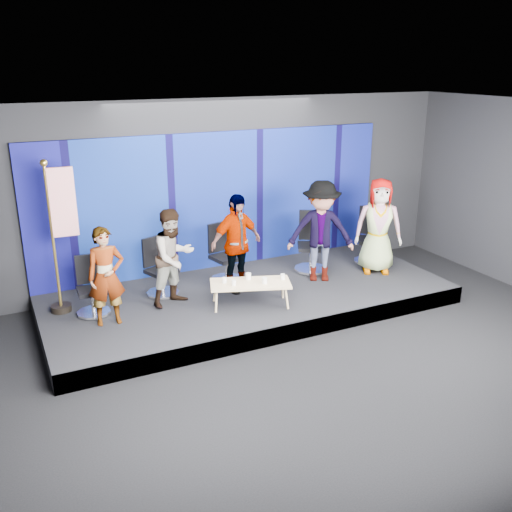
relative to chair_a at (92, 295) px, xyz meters
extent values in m
plane|color=black|center=(2.65, -2.74, -0.61)|extent=(10.00, 10.00, 0.00)
cube|color=black|center=(2.65, 1.26, 1.14)|extent=(10.00, 0.02, 3.50)
cube|color=black|center=(2.65, -2.74, 2.89)|extent=(10.00, 8.00, 0.02)
cube|color=black|center=(2.65, -0.24, -0.46)|extent=(7.00, 3.00, 0.30)
cube|color=#0D0758|center=(2.65, 1.21, 0.99)|extent=(7.00, 0.08, 2.60)
cylinder|color=silver|center=(0.00, -0.05, -0.28)|extent=(0.56, 0.56, 0.05)
cylinder|color=silver|center=(0.00, -0.05, -0.08)|extent=(0.06, 0.06, 0.35)
cube|color=black|center=(0.00, -0.05, 0.10)|extent=(0.44, 0.44, 0.06)
cube|color=black|center=(0.01, 0.16, 0.39)|extent=(0.39, 0.06, 0.49)
imported|color=black|center=(0.17, -0.47, 0.45)|extent=(0.57, 0.39, 1.53)
cylinder|color=silver|center=(1.23, 0.25, -0.28)|extent=(0.72, 0.72, 0.06)
cylinder|color=silver|center=(1.23, 0.25, -0.07)|extent=(0.07, 0.07, 0.37)
cube|color=black|center=(1.23, 0.25, 0.12)|extent=(0.58, 0.58, 0.07)
cube|color=black|center=(1.15, 0.46, 0.43)|extent=(0.40, 0.19, 0.52)
imported|color=black|center=(1.31, -0.19, 0.50)|extent=(0.95, 0.84, 1.62)
cylinder|color=silver|center=(2.47, 0.35, -0.28)|extent=(0.71, 0.71, 0.06)
cylinder|color=silver|center=(2.47, 0.35, -0.05)|extent=(0.07, 0.07, 0.40)
cube|color=black|center=(2.47, 0.35, 0.15)|extent=(0.57, 0.57, 0.07)
cube|color=black|center=(2.41, 0.59, 0.48)|extent=(0.44, 0.14, 0.55)
imported|color=black|center=(2.47, -0.10, 0.55)|extent=(1.08, 0.63, 1.72)
cylinder|color=silver|center=(4.13, 0.15, -0.28)|extent=(0.87, 0.87, 0.06)
cylinder|color=silver|center=(4.13, 0.15, -0.03)|extent=(0.07, 0.07, 0.43)
cube|color=black|center=(4.13, 0.15, 0.18)|extent=(0.69, 0.69, 0.07)
cube|color=black|center=(4.25, 0.38, 0.54)|extent=(0.44, 0.26, 0.59)
imported|color=black|center=(4.05, -0.29, 0.61)|extent=(1.37, 1.16, 1.85)
cylinder|color=silver|center=(5.43, 0.04, -0.28)|extent=(0.85, 0.85, 0.06)
cylinder|color=silver|center=(5.43, 0.04, -0.04)|extent=(0.07, 0.07, 0.42)
cube|color=black|center=(5.43, 0.04, 0.17)|extent=(0.68, 0.68, 0.07)
cube|color=black|center=(5.55, 0.26, 0.51)|extent=(0.42, 0.28, 0.57)
imported|color=black|center=(5.26, -0.38, 0.59)|extent=(1.05, 0.93, 1.80)
cube|color=tan|center=(2.40, -0.80, 0.07)|extent=(1.41, 0.95, 0.04)
cylinder|color=tan|center=(1.79, -0.81, -0.13)|extent=(0.04, 0.04, 0.36)
cylinder|color=tan|center=(1.94, -0.41, -0.13)|extent=(0.04, 0.04, 0.36)
cylinder|color=tan|center=(2.87, -1.19, -0.13)|extent=(0.04, 0.04, 0.36)
cylinder|color=tan|center=(3.01, -0.79, -0.13)|extent=(0.04, 0.04, 0.36)
cylinder|color=silver|center=(2.02, -0.63, 0.13)|extent=(0.07, 0.07, 0.09)
cylinder|color=silver|center=(2.11, -0.79, 0.13)|extent=(0.07, 0.07, 0.09)
cylinder|color=silver|center=(2.43, -0.66, 0.14)|extent=(0.09, 0.09, 0.11)
cylinder|color=silver|center=(2.59, -0.94, 0.14)|extent=(0.08, 0.08, 0.10)
cylinder|color=silver|center=(2.95, -0.90, 0.14)|extent=(0.08, 0.08, 0.09)
cylinder|color=black|center=(-0.45, 0.31, -0.26)|extent=(0.33, 0.33, 0.10)
cylinder|color=gold|center=(-0.45, 0.31, 0.92)|extent=(0.04, 0.04, 2.25)
sphere|color=gold|center=(-0.45, 0.31, 2.09)|extent=(0.11, 0.11, 0.11)
cube|color=#B31427|center=(-0.25, 0.28, 1.48)|extent=(0.39, 0.08, 1.07)
camera|label=1|loc=(-1.27, -8.64, 3.53)|focal=40.00mm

